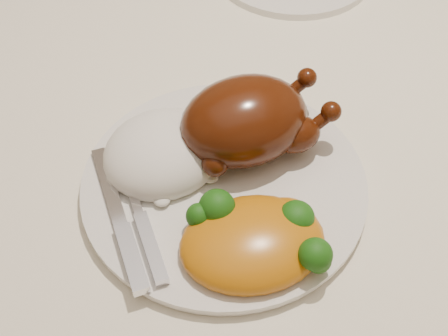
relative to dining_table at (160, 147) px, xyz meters
name	(u,v)px	position (x,y,z in m)	size (l,w,h in m)	color
dining_table	(160,147)	(0.00, 0.00, 0.00)	(1.60, 0.90, 0.76)	brown
tablecloth	(155,103)	(0.00, 0.00, 0.07)	(1.73, 1.03, 0.18)	#ECE4CB
dinner_plate	(224,186)	(0.02, -0.16, 0.11)	(0.26, 0.26, 0.01)	silver
roast_chicken	(248,120)	(0.06, -0.13, 0.15)	(0.15, 0.10, 0.08)	#471707
rice_mound	(163,154)	(-0.02, -0.12, 0.12)	(0.13, 0.12, 0.06)	white
mac_and_cheese	(256,238)	(0.02, -0.24, 0.12)	(0.14, 0.11, 0.05)	#C1680C
cutlery	(134,232)	(-0.07, -0.19, 0.12)	(0.03, 0.16, 0.01)	silver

